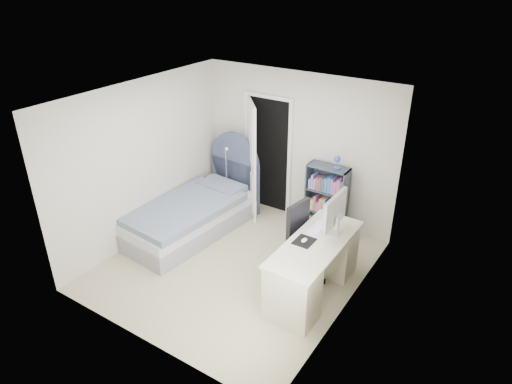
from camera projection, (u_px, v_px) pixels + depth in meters
The scene contains 8 objects.
room_shell at pixel (234, 189), 6.13m from camera, with size 3.50×3.70×2.60m.
door at pixel (257, 156), 7.72m from camera, with size 0.92×0.65×2.06m.
bed at pixel (195, 212), 7.45m from camera, with size 1.27×2.37×1.41m.
nightstand at pixel (220, 180), 8.46m from camera, with size 0.37×0.37×0.55m.
floor_lamp at pixel (227, 185), 7.92m from camera, with size 0.18×0.18×1.23m.
bookcase at pixel (327, 202), 7.28m from camera, with size 0.65×0.28×1.38m.
desk at pixel (314, 266), 5.94m from camera, with size 0.66×1.65×1.35m.
office_chair at pixel (305, 237), 6.26m from camera, with size 0.58×0.60×1.09m.
Camera 1 is at (3.23, -4.44, 3.99)m, focal length 32.00 mm.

